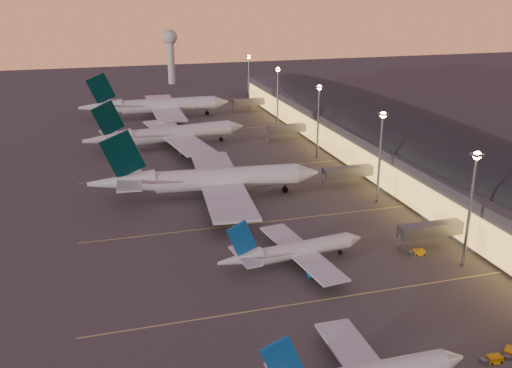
{
  "coord_description": "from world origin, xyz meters",
  "views": [
    {
      "loc": [
        -38.4,
        -94.61,
        57.91
      ],
      "look_at": [
        2.0,
        45.0,
        7.0
      ],
      "focal_mm": 40.0,
      "sensor_mm": 36.0,
      "label": 1
    }
  ],
  "objects_px": {
    "baggage_tug_b": "(509,353)",
    "airliner_narrow_north": "(293,251)",
    "radar_tower": "(170,47)",
    "airliner_wide_near": "(208,180)",
    "baggage_tug_c": "(417,252)",
    "baggage_tug_a": "(492,359)",
    "airliner_wide_far": "(156,106)",
    "airliner_wide_mid": "(168,134)"
  },
  "relations": [
    {
      "from": "airliner_wide_near",
      "to": "baggage_tug_a",
      "type": "distance_m",
      "value": 92.04
    },
    {
      "from": "airliner_wide_near",
      "to": "airliner_wide_mid",
      "type": "bearing_deg",
      "value": 98.48
    },
    {
      "from": "baggage_tug_b",
      "to": "baggage_tug_c",
      "type": "distance_m",
      "value": 37.69
    },
    {
      "from": "baggage_tug_b",
      "to": "airliner_narrow_north",
      "type": "bearing_deg",
      "value": 81.94
    },
    {
      "from": "airliner_narrow_north",
      "to": "baggage_tug_a",
      "type": "xyz_separation_m",
      "value": [
        19.47,
        -41.36,
        -2.71
      ]
    },
    {
      "from": "airliner_wide_mid",
      "to": "baggage_tug_b",
      "type": "xyz_separation_m",
      "value": [
        36.52,
        -142.98,
        -4.62
      ]
    },
    {
      "from": "airliner_narrow_north",
      "to": "radar_tower",
      "type": "bearing_deg",
      "value": 80.52
    },
    {
      "from": "airliner_wide_near",
      "to": "baggage_tug_b",
      "type": "relative_size",
      "value": 18.5
    },
    {
      "from": "airliner_wide_near",
      "to": "baggage_tug_b",
      "type": "bearing_deg",
      "value": -64.34
    },
    {
      "from": "radar_tower",
      "to": "baggage_tug_c",
      "type": "xyz_separation_m",
      "value": [
        19.26,
        -252.51,
        -21.36
      ]
    },
    {
      "from": "airliner_wide_mid",
      "to": "baggage_tug_c",
      "type": "height_order",
      "value": "airliner_wide_mid"
    },
    {
      "from": "radar_tower",
      "to": "baggage_tug_b",
      "type": "height_order",
      "value": "radar_tower"
    },
    {
      "from": "airliner_wide_near",
      "to": "baggage_tug_b",
      "type": "height_order",
      "value": "airliner_wide_near"
    },
    {
      "from": "airliner_narrow_north",
      "to": "airliner_wide_near",
      "type": "distance_m",
      "value": 46.89
    },
    {
      "from": "airliner_wide_near",
      "to": "radar_tower",
      "type": "xyz_separation_m",
      "value": [
        19.01,
        203.35,
        16.44
      ]
    },
    {
      "from": "airliner_wide_mid",
      "to": "radar_tower",
      "type": "xyz_separation_m",
      "value": [
        22.63,
        146.83,
        16.78
      ]
    },
    {
      "from": "airliner_wide_mid",
      "to": "baggage_tug_b",
      "type": "distance_m",
      "value": 147.65
    },
    {
      "from": "radar_tower",
      "to": "baggage_tug_a",
      "type": "relative_size",
      "value": 8.87
    },
    {
      "from": "baggage_tug_a",
      "to": "baggage_tug_b",
      "type": "bearing_deg",
      "value": 12.49
    },
    {
      "from": "baggage_tug_a",
      "to": "airliner_narrow_north",
      "type": "bearing_deg",
      "value": 116.89
    },
    {
      "from": "radar_tower",
      "to": "baggage_tug_a",
      "type": "bearing_deg",
      "value": -88.03
    },
    {
      "from": "airliner_wide_near",
      "to": "baggage_tug_c",
      "type": "xyz_separation_m",
      "value": [
        38.28,
        -49.16,
        -4.92
      ]
    },
    {
      "from": "radar_tower",
      "to": "airliner_wide_far",
      "type": "bearing_deg",
      "value": -102.39
    },
    {
      "from": "airliner_narrow_north",
      "to": "baggage_tug_c",
      "type": "xyz_separation_m",
      "value": [
        28.74,
        -3.31,
        -2.69
      ]
    },
    {
      "from": "airliner_wide_mid",
      "to": "baggage_tug_c",
      "type": "distance_m",
      "value": 113.77
    },
    {
      "from": "airliner_wide_near",
      "to": "airliner_wide_far",
      "type": "relative_size",
      "value": 0.97
    },
    {
      "from": "airliner_wide_far",
      "to": "baggage_tug_c",
      "type": "bearing_deg",
      "value": -75.21
    },
    {
      "from": "airliner_narrow_north",
      "to": "airliner_wide_mid",
      "type": "bearing_deg",
      "value": 90.02
    },
    {
      "from": "airliner_wide_near",
      "to": "baggage_tug_c",
      "type": "relative_size",
      "value": 16.84
    },
    {
      "from": "airliner_wide_far",
      "to": "baggage_tug_b",
      "type": "distance_m",
      "value": 198.16
    },
    {
      "from": "radar_tower",
      "to": "baggage_tug_c",
      "type": "relative_size",
      "value": 8.29
    },
    {
      "from": "baggage_tug_b",
      "to": "baggage_tug_c",
      "type": "bearing_deg",
      "value": 43.83
    },
    {
      "from": "baggage_tug_c",
      "to": "baggage_tug_b",
      "type": "bearing_deg",
      "value": -91.25
    },
    {
      "from": "airliner_narrow_north",
      "to": "airliner_wide_mid",
      "type": "relative_size",
      "value": 0.56
    },
    {
      "from": "airliner_wide_mid",
      "to": "baggage_tug_a",
      "type": "height_order",
      "value": "airliner_wide_mid"
    },
    {
      "from": "airliner_wide_mid",
      "to": "airliner_wide_far",
      "type": "distance_m",
      "value": 52.08
    },
    {
      "from": "airliner_narrow_north",
      "to": "baggage_tug_b",
      "type": "xyz_separation_m",
      "value": [
        23.37,
        -40.61,
        -2.73
      ]
    },
    {
      "from": "baggage_tug_a",
      "to": "airliner_wide_mid",
      "type": "bearing_deg",
      "value": 104.47
    },
    {
      "from": "baggage_tug_b",
      "to": "airliner_wide_near",
      "type": "bearing_deg",
      "value": 72.85
    },
    {
      "from": "airliner_wide_near",
      "to": "baggage_tug_b",
      "type": "distance_m",
      "value": 92.65
    },
    {
      "from": "airliner_wide_mid",
      "to": "baggage_tug_b",
      "type": "relative_size",
      "value": 17.3
    },
    {
      "from": "baggage_tug_a",
      "to": "baggage_tug_c",
      "type": "relative_size",
      "value": 0.94
    }
  ]
}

